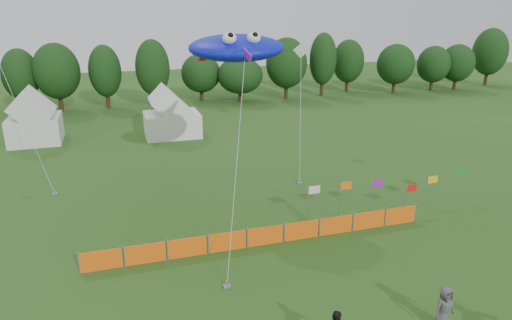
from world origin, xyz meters
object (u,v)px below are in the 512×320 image
object	(u,v)px
barrier_fence	(265,236)
stingray_kite	(235,48)
spectator_e	(444,308)
tent_right	(172,117)
tent_left	(34,121)

from	to	relation	value
barrier_fence	stingray_kite	size ratio (longest dim) A/B	1.10
spectator_e	barrier_fence	bearing A→B (deg)	108.22
tent_right	stingray_kite	size ratio (longest dim) A/B	0.31
tent_left	spectator_e	bearing A→B (deg)	-60.72
barrier_fence	stingray_kite	distance (m)	10.84
tent_left	spectator_e	size ratio (longest dim) A/B	2.47
spectator_e	stingray_kite	size ratio (longest dim) A/B	0.11
tent_right	spectator_e	size ratio (longest dim) A/B	2.87
tent_right	spectator_e	xyz separation A→B (m)	(6.05, -30.72, -0.93)
tent_left	stingray_kite	world-z (taller)	stingray_kite
tent_left	spectator_e	xyz separation A→B (m)	(18.08, -32.24, -1.07)
tent_right	barrier_fence	size ratio (longest dim) A/B	0.29
stingray_kite	tent_left	bearing A→B (deg)	127.74
tent_right	spectator_e	world-z (taller)	tent_right
tent_right	barrier_fence	xyz separation A→B (m)	(1.69, -22.62, -1.33)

